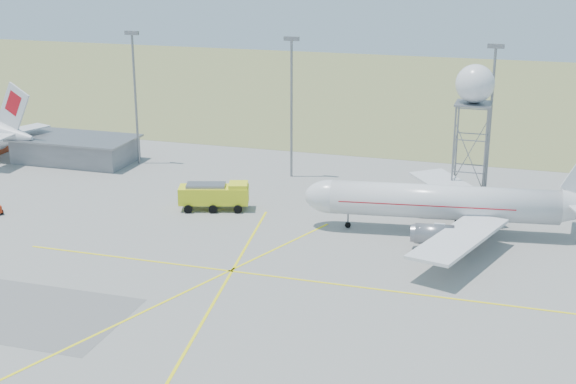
% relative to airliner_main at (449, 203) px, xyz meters
% --- Properties ---
extents(grass_strip, '(400.00, 120.00, 0.03)m').
position_rel_airliner_main_xyz_m(grass_strip, '(-14.79, 91.60, -3.76)').
color(grass_strip, olive).
rests_on(grass_strip, ground).
extents(building_grey, '(19.00, 10.00, 3.90)m').
position_rel_airliner_main_xyz_m(building_grey, '(-59.79, 15.60, -1.80)').
color(building_grey, gray).
rests_on(building_grey, ground).
extents(mast_a, '(2.20, 0.50, 20.50)m').
position_rel_airliner_main_xyz_m(mast_a, '(-49.79, 17.60, 8.29)').
color(mast_a, slate).
rests_on(mast_a, ground).
extents(mast_b, '(2.20, 0.50, 20.50)m').
position_rel_airliner_main_xyz_m(mast_b, '(-24.79, 17.60, 8.29)').
color(mast_b, slate).
rests_on(mast_b, ground).
extents(mast_c, '(2.20, 0.50, 20.50)m').
position_rel_airliner_main_xyz_m(mast_c, '(3.21, 17.60, 8.29)').
color(mast_c, slate).
rests_on(mast_c, ground).
extents(airliner_main, '(36.19, 34.90, 12.32)m').
position_rel_airliner_main_xyz_m(airliner_main, '(0.00, 0.00, 0.00)').
color(airliner_main, silver).
rests_on(airliner_main, ground).
extents(radar_tower, '(5.04, 5.04, 18.25)m').
position_rel_airliner_main_xyz_m(radar_tower, '(1.11, 14.05, 6.46)').
color(radar_tower, slate).
rests_on(radar_tower, ground).
extents(fire_truck, '(9.44, 5.59, 3.58)m').
position_rel_airliner_main_xyz_m(fire_truck, '(-29.69, 0.10, -2.06)').
color(fire_truck, yellow).
rests_on(fire_truck, ground).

